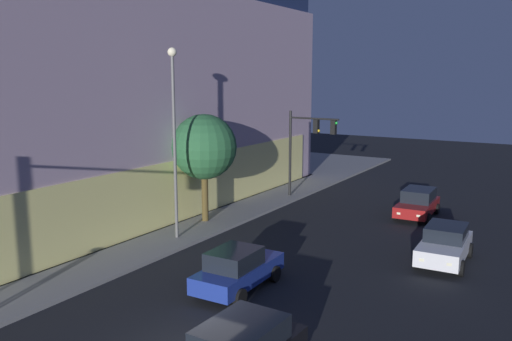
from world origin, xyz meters
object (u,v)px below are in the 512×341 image
car_white (445,244)px  car_red (418,203)px  street_lamp_sidewalk (174,123)px  traffic_light_far_corner (308,138)px  car_blue (238,269)px  sidewalk_tree (204,147)px  modern_building (28,82)px

car_white → car_red: (7.28, 3.09, -0.01)m
car_red → street_lamp_sidewalk: bearing=140.1°
car_red → traffic_light_far_corner: bearing=85.8°
car_blue → car_white: 9.57m
car_blue → car_white: bearing=-40.1°
street_lamp_sidewalk → car_blue: bearing=-121.1°
sidewalk_tree → car_red: size_ratio=1.41×
street_lamp_sidewalk → car_red: bearing=-39.9°
street_lamp_sidewalk → sidewalk_tree: 3.70m
street_lamp_sidewalk → car_red: 15.15m
car_white → car_red: car_white is taller
modern_building → car_blue: 22.85m
traffic_light_far_corner → car_blue: bearing=-163.9°
car_blue → modern_building: bearing=73.1°
street_lamp_sidewalk → sidewalk_tree: size_ratio=1.56×
car_blue → car_white: size_ratio=1.01×
car_blue → car_red: car_blue is taller
street_lamp_sidewalk → car_red: (10.95, -9.15, -5.07)m
car_blue → car_white: (7.33, -6.16, 0.02)m
traffic_light_far_corner → sidewalk_tree: size_ratio=0.96×
modern_building → traffic_light_far_corner: bearing=-61.8°
modern_building → car_white: bearing=-87.9°
sidewalk_tree → car_blue: size_ratio=1.38×
modern_building → car_red: (8.28, -23.89, -6.95)m
traffic_light_far_corner → sidewalk_tree: (-8.22, 2.37, 0.13)m
car_red → modern_building: bearing=109.1°
car_white → car_red: size_ratio=1.01×
traffic_light_far_corner → car_red: traffic_light_far_corner is taller
street_lamp_sidewalk → sidewalk_tree: street_lamp_sidewalk is taller
modern_building → sidewalk_tree: 14.50m
street_lamp_sidewalk → car_white: (3.66, -12.24, -5.06)m
modern_building → sidewalk_tree: bearing=-87.5°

